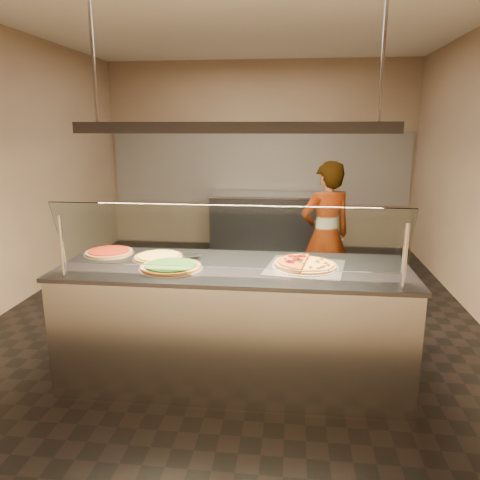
# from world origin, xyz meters

# --- Properties ---
(ground) EXTENTS (5.00, 6.00, 0.02)m
(ground) POSITION_xyz_m (0.00, 0.00, -0.01)
(ground) COLOR black
(ground) RESTS_ON ground
(ceiling) EXTENTS (5.00, 6.00, 0.02)m
(ceiling) POSITION_xyz_m (0.00, 0.00, 3.01)
(ceiling) COLOR silver
(ceiling) RESTS_ON wall_back
(wall_back) EXTENTS (5.00, 0.02, 3.00)m
(wall_back) POSITION_xyz_m (0.00, 3.01, 1.50)
(wall_back) COLOR tan
(wall_back) RESTS_ON ground
(wall_front) EXTENTS (5.00, 0.02, 3.00)m
(wall_front) POSITION_xyz_m (0.00, -3.01, 1.50)
(wall_front) COLOR tan
(wall_front) RESTS_ON ground
(wall_left) EXTENTS (0.02, 6.00, 3.00)m
(wall_left) POSITION_xyz_m (-2.51, 0.00, 1.50)
(wall_left) COLOR tan
(wall_left) RESTS_ON ground
(tile_band) EXTENTS (4.90, 0.02, 1.20)m
(tile_band) POSITION_xyz_m (0.00, 2.98, 1.30)
(tile_band) COLOR silver
(tile_band) RESTS_ON wall_back
(serving_counter) EXTENTS (2.64, 0.94, 0.93)m
(serving_counter) POSITION_xyz_m (0.14, -1.43, 0.47)
(serving_counter) COLOR #B7B7BC
(serving_counter) RESTS_ON ground
(sneeze_guard) EXTENTS (2.40, 0.18, 0.54)m
(sneeze_guard) POSITION_xyz_m (0.14, -1.77, 1.23)
(sneeze_guard) COLOR #B7B7BC
(sneeze_guard) RESTS_ON serving_counter
(perforated_tray) EXTENTS (0.64, 0.64, 0.01)m
(perforated_tray) POSITION_xyz_m (0.68, -1.41, 0.94)
(perforated_tray) COLOR silver
(perforated_tray) RESTS_ON serving_counter
(half_pizza_pepperoni) EXTENTS (0.30, 0.49, 0.05)m
(half_pizza_pepperoni) POSITION_xyz_m (0.56, -1.41, 0.96)
(half_pizza_pepperoni) COLOR brown
(half_pizza_pepperoni) RESTS_ON perforated_tray
(half_pizza_sausage) EXTENTS (0.30, 0.49, 0.04)m
(half_pizza_sausage) POSITION_xyz_m (0.79, -1.42, 0.96)
(half_pizza_sausage) COLOR brown
(half_pizza_sausage) RESTS_ON perforated_tray
(pizza_spinach) EXTENTS (0.48, 0.48, 0.03)m
(pizza_spinach) POSITION_xyz_m (-0.32, -1.55, 0.95)
(pizza_spinach) COLOR silver
(pizza_spinach) RESTS_ON serving_counter
(pizza_cheese) EXTENTS (0.42, 0.42, 0.03)m
(pizza_cheese) POSITION_xyz_m (-0.49, -1.29, 0.94)
(pizza_cheese) COLOR silver
(pizza_cheese) RESTS_ON serving_counter
(pizza_tomato) EXTENTS (0.41, 0.41, 0.03)m
(pizza_tomato) POSITION_xyz_m (-0.94, -1.19, 0.94)
(pizza_tomato) COLOR silver
(pizza_tomato) RESTS_ON serving_counter
(pizza_spatula) EXTENTS (0.28, 0.17, 0.02)m
(pizza_spatula) POSITION_xyz_m (-0.31, -1.23, 0.96)
(pizza_spatula) COLOR #B7B7BC
(pizza_spatula) RESTS_ON pizza_spinach
(prep_table) EXTENTS (1.75, 0.74, 0.93)m
(prep_table) POSITION_xyz_m (0.15, 2.55, 0.47)
(prep_table) COLOR #3E3E44
(prep_table) RESTS_ON ground
(worker) EXTENTS (0.69, 0.60, 1.61)m
(worker) POSITION_xyz_m (0.94, 0.25, 0.81)
(worker) COLOR #272429
(worker) RESTS_ON ground
(heat_lamp_housing) EXTENTS (2.30, 0.18, 0.08)m
(heat_lamp_housing) POSITION_xyz_m (0.14, -1.43, 1.95)
(heat_lamp_housing) COLOR #3E3E44
(heat_lamp_housing) RESTS_ON ceiling
(lamp_rod_left) EXTENTS (0.02, 0.02, 1.01)m
(lamp_rod_left) POSITION_xyz_m (-0.86, -1.43, 2.50)
(lamp_rod_left) COLOR #B7B7BC
(lamp_rod_left) RESTS_ON ceiling
(lamp_rod_right) EXTENTS (0.02, 0.02, 1.01)m
(lamp_rod_right) POSITION_xyz_m (1.14, -1.43, 2.50)
(lamp_rod_right) COLOR #B7B7BC
(lamp_rod_right) RESTS_ON ceiling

